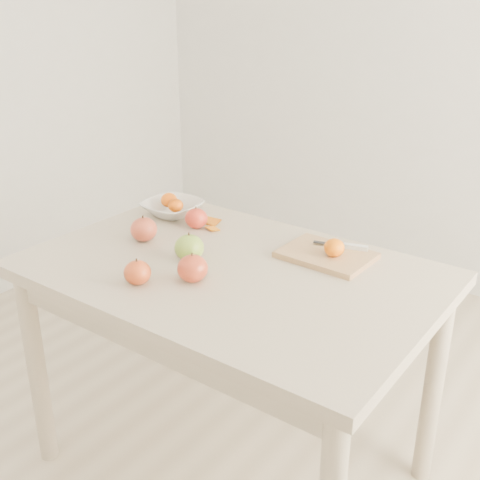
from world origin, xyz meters
The scene contains 15 objects.
ground centered at (0.00, 0.00, 0.00)m, with size 3.50×3.50×0.00m, color #C6B293.
table centered at (0.00, 0.00, 0.65)m, with size 1.20×0.80×0.75m.
cutting_board centered at (0.20, 0.23, 0.76)m, with size 0.27×0.20×0.02m, color tan.
board_tangerine centered at (0.23, 0.22, 0.80)m, with size 0.06×0.06×0.05m, color orange.
fruit_bowl centered at (-0.44, 0.23, 0.78)m, with size 0.20×0.20×0.05m, color white.
bowl_tangerine_near centered at (-0.46, 0.24, 0.80)m, with size 0.06×0.06×0.05m, color #D44607.
bowl_tangerine_far centered at (-0.41, 0.22, 0.80)m, with size 0.05×0.05×0.05m, color #D35307.
orange_peel_a centered at (-0.27, 0.25, 0.75)m, with size 0.06×0.04×0.00m, color orange.
orange_peel_b centered at (-0.23, 0.20, 0.75)m, with size 0.04×0.04×0.00m, color orange.
paring_knife centered at (0.24, 0.30, 0.78)m, with size 0.17×0.07×0.01m.
apple_green centered at (-0.13, -0.03, 0.79)m, with size 0.09×0.09×0.08m, color #679B29.
apple_red_a centered at (-0.28, 0.18, 0.79)m, with size 0.08×0.08×0.07m, color #99060A.
apple_red_e centered at (-0.03, -0.13, 0.79)m, with size 0.09×0.09×0.08m, color maroon.
apple_red_c centered at (-0.14, -0.24, 0.78)m, with size 0.08×0.08×0.07m, color #A11905.
apple_red_b centered at (-0.35, 0.00, 0.79)m, with size 0.09×0.09×0.08m, color maroon.
Camera 1 is at (0.97, -1.27, 1.51)m, focal length 45.00 mm.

